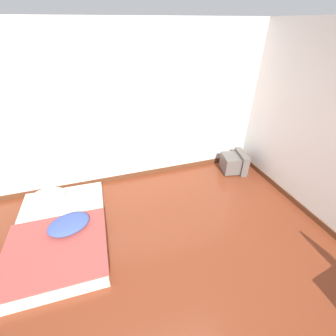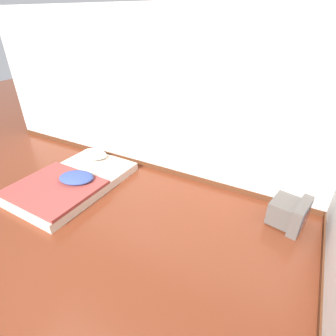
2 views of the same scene
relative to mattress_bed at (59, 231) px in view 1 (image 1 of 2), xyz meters
The scene contains 3 objects.
wall_back 1.98m from the mattress_bed, 46.93° to the left, with size 7.51×0.08×2.60m.
mattress_bed is the anchor object (origin of this frame).
crt_tv 3.28m from the mattress_bed, 12.79° to the left, with size 0.51×0.53×0.40m.
Camera 1 is at (-0.30, -0.65, 2.53)m, focal length 24.00 mm.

